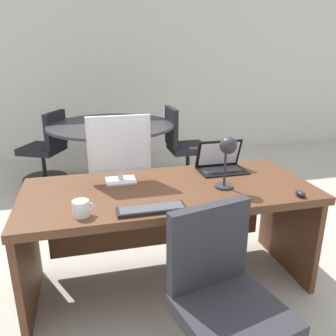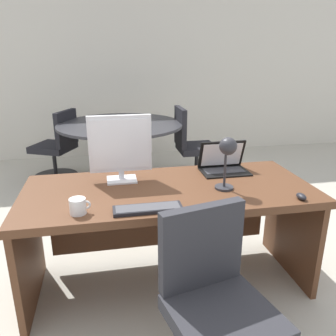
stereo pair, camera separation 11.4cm
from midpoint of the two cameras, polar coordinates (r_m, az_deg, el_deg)
ground at (r=3.86m, az=-6.16°, el=-5.36°), size 12.00×12.00×0.00m
back_wall at (r=5.46m, az=-9.75°, el=16.72°), size 10.00×0.10×2.80m
desk at (r=2.32m, az=-1.43°, el=-7.05°), size 1.88×0.81×0.74m
monitor at (r=2.26m, az=-9.64°, el=3.53°), size 0.42×0.16×0.45m
laptop at (r=2.55m, az=7.51°, el=1.20°), size 0.34×0.24×0.22m
keyboard at (r=1.89m, az=-4.52°, el=-6.92°), size 0.39×0.11×0.02m
mouse at (r=2.20m, az=20.02°, el=-4.09°), size 0.05×0.08×0.04m
desk_lamp at (r=2.13m, az=8.48°, el=2.67°), size 0.12×0.14×0.35m
coffee_mug at (r=1.89m, az=-16.07°, el=-6.54°), size 0.11×0.09×0.09m
office_chair at (r=1.79m, az=7.59°, el=-23.76°), size 0.56×0.57×0.89m
meeting_table at (r=4.12m, az=-10.17°, el=4.78°), size 1.48×1.48×0.78m
meeting_chair_near at (r=4.58m, az=-20.40°, el=2.34°), size 0.63×0.62×0.90m
meeting_chair_far at (r=4.32m, az=1.80°, el=2.82°), size 0.56×0.56×0.94m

